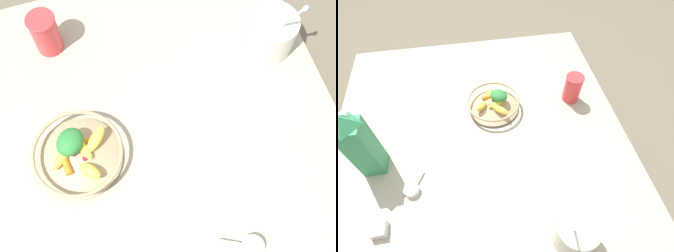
% 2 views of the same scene
% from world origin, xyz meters
% --- Properties ---
extents(ground_plane, '(6.00, 6.00, 0.00)m').
position_xyz_m(ground_plane, '(0.00, 0.00, 0.00)').
color(ground_plane, '#665B4C').
extents(countertop, '(1.17, 1.17, 0.04)m').
position_xyz_m(countertop, '(0.00, 0.00, 0.02)').
color(countertop, '#B2A893').
rests_on(countertop, ground_plane).
extents(fruit_bowl, '(0.23, 0.23, 0.09)m').
position_xyz_m(fruit_bowl, '(-0.07, -0.09, 0.08)').
color(fruit_bowl, tan).
rests_on(fruit_bowl, countertop).
extents(yogurt_tub, '(0.13, 0.13, 0.24)m').
position_xyz_m(yogurt_tub, '(-0.24, 0.48, 0.11)').
color(yogurt_tub, silver).
rests_on(yogurt_tub, countertop).
extents(drinking_cup, '(0.08, 0.08, 0.13)m').
position_xyz_m(drinking_cup, '(-0.42, -0.09, 0.11)').
color(drinking_cup, '#DB383D').
rests_on(drinking_cup, countertop).
extents(measuring_scoop, '(0.07, 0.10, 0.03)m').
position_xyz_m(measuring_scoop, '(0.26, 0.24, 0.06)').
color(measuring_scoop, white).
rests_on(measuring_scoop, countertop).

